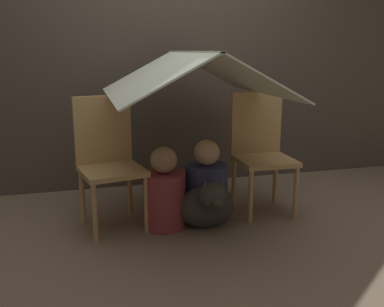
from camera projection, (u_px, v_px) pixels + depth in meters
ground_plane at (199, 230)px, 3.09m from camera, size 8.80×8.80×0.00m
wall_back at (165, 52)px, 3.92m from camera, size 7.00×0.05×2.50m
chair_left at (108, 157)px, 3.10m from camera, size 0.50×0.50×0.95m
chair_right at (261, 148)px, 3.39m from camera, size 0.43×0.43×0.95m
sheet_canopy at (192, 73)px, 3.03m from camera, size 1.18×1.37×0.32m
person_front at (164, 194)px, 3.09m from camera, size 0.31×0.31×0.60m
person_second at (206, 187)px, 3.24m from camera, size 0.32×0.32×0.62m
dog at (208, 204)px, 3.06m from camera, size 0.42×0.39×0.42m
floor_cushion at (198, 203)px, 3.49m from camera, size 0.32×0.26×0.10m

